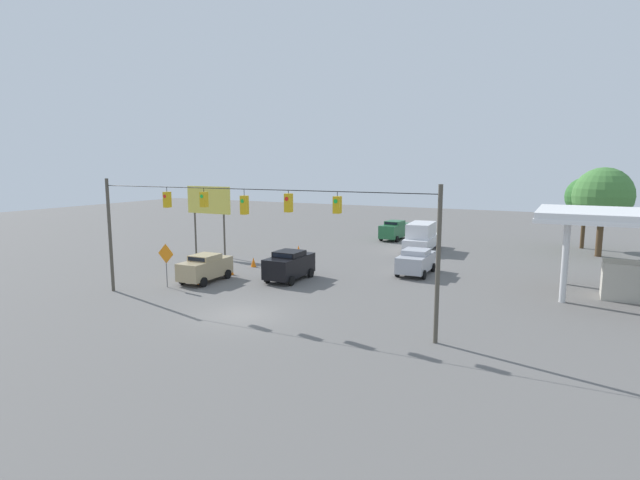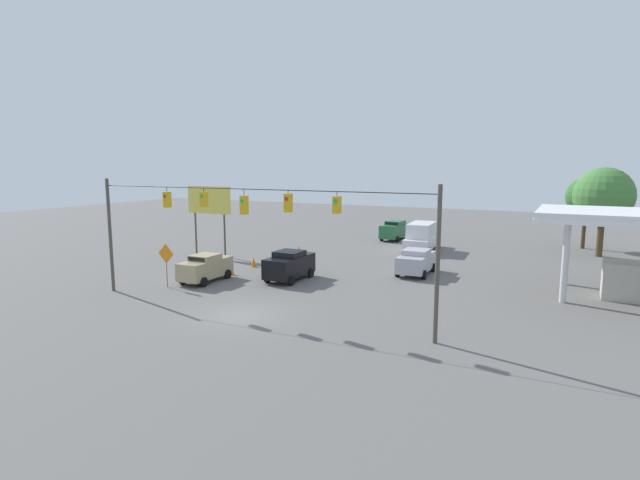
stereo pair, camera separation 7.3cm
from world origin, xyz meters
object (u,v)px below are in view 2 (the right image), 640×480
traffic_cone_third (254,262)px  traffic_cone_fourth (277,256)px  traffic_cone_nearest (200,279)px  tree_horizon_right (586,197)px  sedan_black_withflow_mid (289,265)px  sedan_silver_oncoming_far (416,261)px  work_zone_sign (166,257)px  tree_horizon_left (604,196)px  roadside_billboard (209,204)px  box_truck_white_oncoming_deep (422,237)px  overhead_signal_span (244,225)px  traffic_cone_fifth (299,250)px  sedan_tan_parked_shoulder (205,267)px  traffic_cone_second (231,270)px  sedan_green_withflow_deep (395,230)px

traffic_cone_third → traffic_cone_fourth: same height
traffic_cone_nearest → tree_horizon_right: bearing=-129.3°
sedan_black_withflow_mid → sedan_silver_oncoming_far: sedan_black_withflow_mid is taller
work_zone_sign → tree_horizon_right: (-24.02, -29.37, 2.90)m
sedan_silver_oncoming_far → tree_horizon_left: size_ratio=0.56×
tree_horizon_left → roadside_billboard: bearing=26.4°
box_truck_white_oncoming_deep → tree_horizon_left: 15.54m
overhead_signal_span → traffic_cone_fifth: overhead_signal_span is taller
traffic_cone_nearest → roadside_billboard: 11.43m
traffic_cone_nearest → roadside_billboard: (6.23, -8.66, 4.10)m
traffic_cone_fourth → box_truck_white_oncoming_deep: bearing=-133.1°
sedan_tan_parked_shoulder → roadside_billboard: size_ratio=0.68×
sedan_tan_parked_shoulder → tree_horizon_left: 33.50m
traffic_cone_second → tree_horizon_right: bearing=-132.7°
traffic_cone_fifth → overhead_signal_span: bearing=110.7°
sedan_black_withflow_mid → roadside_billboard: roadside_billboard is taller
box_truck_white_oncoming_deep → traffic_cone_nearest: box_truck_white_oncoming_deep is taller
traffic_cone_third → tree_horizon_left: 30.00m
traffic_cone_nearest → tree_horizon_right: (-22.70, -27.75, 4.52)m
traffic_cone_second → traffic_cone_third: (0.16, -3.06, 0.00)m
work_zone_sign → tree_horizon_right: 38.05m
sedan_tan_parked_shoulder → traffic_cone_second: bearing=-95.8°
sedan_black_withflow_mid → tree_horizon_left: size_ratio=0.54×
sedan_green_withflow_deep → traffic_cone_fifth: bearing=67.6°
sedan_black_withflow_mid → sedan_silver_oncoming_far: 9.22m
box_truck_white_oncoming_deep → tree_horizon_left: tree_horizon_left is taller
sedan_tan_parked_shoulder → traffic_cone_fourth: size_ratio=5.58×
sedan_silver_oncoming_far → traffic_cone_fifth: (11.74, -3.50, -0.59)m
traffic_cone_nearest → tree_horizon_right: 36.14m
sedan_black_withflow_mid → traffic_cone_fourth: (4.58, -5.70, -0.68)m
tree_horizon_left → sedan_tan_parked_shoulder: bearing=43.5°
overhead_signal_span → sedan_silver_oncoming_far: size_ratio=4.80×
work_zone_sign → tree_horizon_right: size_ratio=0.42×
work_zone_sign → tree_horizon_left: (-25.25, -25.28, 3.21)m
traffic_cone_fifth → roadside_billboard: bearing=34.3°
traffic_cone_fifth → tree_horizon_right: (-22.55, -14.74, 4.52)m
traffic_cone_fourth → traffic_cone_second: bearing=89.8°
sedan_silver_oncoming_far → sedan_black_withflow_mid: bearing=38.6°
sedan_tan_parked_shoulder → traffic_cone_nearest: bearing=101.5°
sedan_black_withflow_mid → traffic_cone_third: 5.44m
traffic_cone_second → tree_horizon_right: size_ratio=0.11×
traffic_cone_fourth → tree_horizon_right: 29.42m
sedan_silver_oncoming_far → traffic_cone_third: (11.96, 3.19, -0.59)m
sedan_silver_oncoming_far → traffic_cone_fourth: size_ratio=5.80×
tree_horizon_left → box_truck_white_oncoming_deep: bearing=16.1°
traffic_cone_second → tree_horizon_left: (-23.84, -20.40, 4.83)m
sedan_green_withflow_deep → traffic_cone_second: 22.25m
overhead_signal_span → traffic_cone_third: size_ratio=27.88×
box_truck_white_oncoming_deep → tree_horizon_left: size_ratio=0.85×
tree_horizon_right → sedan_silver_oncoming_far: bearing=59.4°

